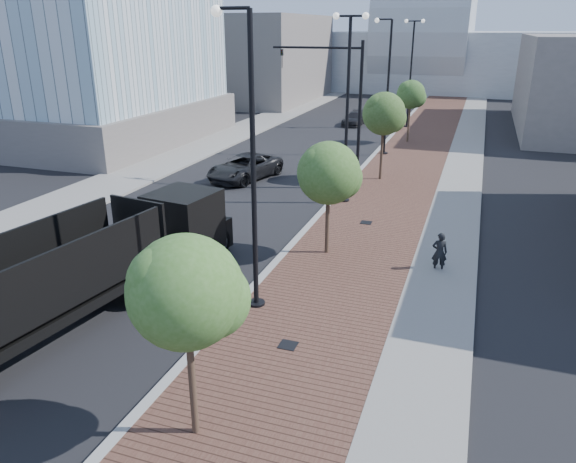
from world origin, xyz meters
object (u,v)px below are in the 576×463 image
(pedestrian, at_px, (439,252))
(white_sedan, at_px, (97,267))
(dump_truck, at_px, (124,258))
(dark_car_mid, at_px, (245,167))

(pedestrian, bearing_deg, white_sedan, 15.04)
(dump_truck, distance_m, white_sedan, 1.53)
(pedestrian, bearing_deg, dump_truck, 19.02)
(white_sedan, height_order, pedestrian, pedestrian)
(white_sedan, xyz_separation_m, dark_car_mid, (-0.83, 14.96, 0.05))
(dump_truck, bearing_deg, white_sedan, 177.51)
(white_sedan, bearing_deg, pedestrian, 43.24)
(white_sedan, bearing_deg, dump_truck, 8.60)
(dump_truck, xyz_separation_m, white_sedan, (-1.36, 0.25, -0.65))
(white_sedan, xyz_separation_m, pedestrian, (11.35, 5.12, 0.10))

